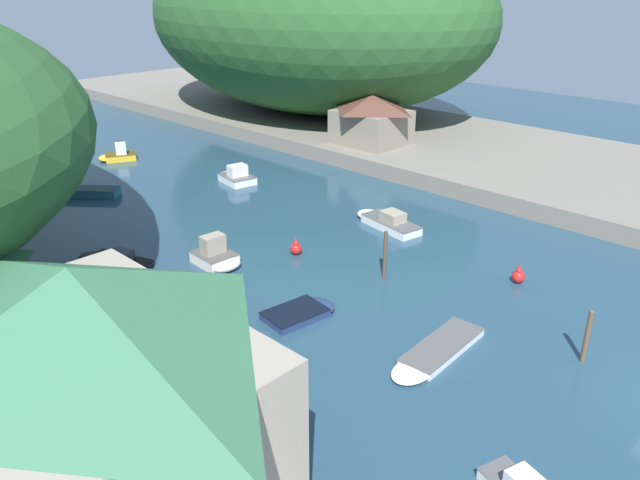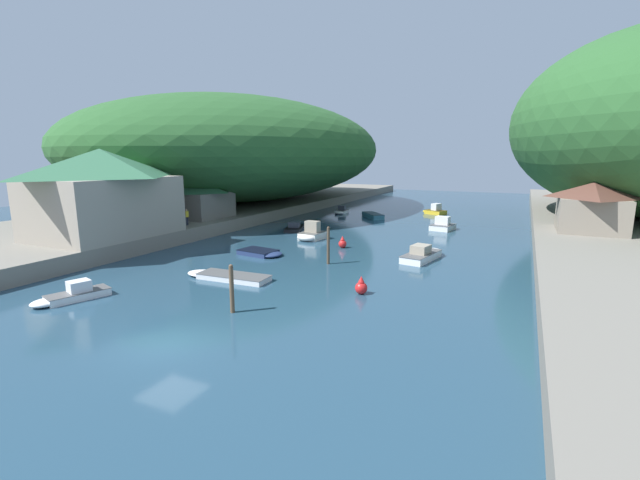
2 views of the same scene
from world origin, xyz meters
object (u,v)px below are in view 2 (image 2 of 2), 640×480
at_px(boat_cabin_cruiser, 225,276).
at_px(boat_far_upstream, 434,211).
at_px(waterfront_building, 103,191).
at_px(person_on_quay, 187,216).
at_px(boat_moored_right, 262,253).
at_px(boathouse_shed, 201,198).
at_px(channel_buoy_far, 343,243).
at_px(boat_near_quay, 444,225).
at_px(boat_open_rowboat, 311,234).
at_px(boat_yellow_tender, 71,295).
at_px(right_bank_cottage, 592,206).
at_px(boat_white_cruiser, 424,254).
at_px(boat_red_skiff, 371,215).
at_px(boat_mid_channel, 341,211).
at_px(channel_buoy_near, 361,287).
at_px(boat_small_dinghy, 295,227).

bearing_deg(boat_cabin_cruiser, boat_far_upstream, -12.07).
xyz_separation_m(waterfront_building, person_on_quay, (2.28, 7.63, -2.98)).
relative_size(boat_moored_right, boat_cabin_cruiser, 0.65).
relative_size(boathouse_shed, channel_buoy_far, 5.89).
bearing_deg(boat_near_quay, boat_cabin_cruiser, -100.29).
relative_size(boat_open_rowboat, boat_yellow_tender, 0.75).
bearing_deg(right_bank_cottage, person_on_quay, -159.69).
bearing_deg(boat_yellow_tender, boat_white_cruiser, -113.00).
xyz_separation_m(boat_red_skiff, boat_mid_channel, (-5.45, 2.23, 0.01)).
xyz_separation_m(boathouse_shed, channel_buoy_near, (24.98, -14.67, -3.17)).
relative_size(boat_near_quay, boat_small_dinghy, 0.77).
bearing_deg(boat_mid_channel, right_bank_cottage, 154.43).
bearing_deg(boat_open_rowboat, boat_mid_channel, -72.61).
distance_m(boat_mid_channel, channel_buoy_near, 38.21).
xyz_separation_m(waterfront_building, boat_yellow_tender, (9.83, -10.40, -4.99)).
distance_m(boat_near_quay, channel_buoy_far, 15.99).
height_order(waterfront_building, boathouse_shed, waterfront_building).
height_order(boathouse_shed, boat_white_cruiser, boathouse_shed).
bearing_deg(boat_open_rowboat, channel_buoy_near, 129.91).
relative_size(boat_cabin_cruiser, channel_buoy_near, 5.59).
bearing_deg(channel_buoy_near, boat_white_cruiser, 82.22).
distance_m(boat_white_cruiser, boat_mid_channel, 29.45).
bearing_deg(boat_yellow_tender, boat_mid_channel, -71.60).
bearing_deg(boat_mid_channel, boat_white_cruiser, 121.42).
distance_m(boat_cabin_cruiser, boat_yellow_tender, 9.27).
bearing_deg(boat_small_dinghy, waterfront_building, -138.51).
relative_size(boathouse_shed, right_bank_cottage, 0.99).
height_order(boat_cabin_cruiser, channel_buoy_far, channel_buoy_far).
bearing_deg(channel_buoy_far, boat_cabin_cruiser, -105.13).
bearing_deg(person_on_quay, right_bank_cottage, -62.84).
height_order(right_bank_cottage, boat_near_quay, right_bank_cottage).
distance_m(boat_far_upstream, boat_open_rowboat, 26.56).
xyz_separation_m(boat_far_upstream, channel_buoy_near, (3.21, -39.86, -0.03)).
bearing_deg(boat_yellow_tender, channel_buoy_far, -95.76).
height_order(boat_small_dinghy, channel_buoy_far, channel_buoy_far).
bearing_deg(boat_mid_channel, boat_far_upstream, -162.76).
distance_m(boat_mid_channel, boat_small_dinghy, 15.65).
distance_m(boathouse_shed, boat_red_skiff, 23.27).
distance_m(boat_mid_channel, boat_yellow_tender, 43.29).
xyz_separation_m(boat_red_skiff, boat_white_cruiser, (11.93, -21.55, 0.07)).
height_order(right_bank_cottage, boat_far_upstream, right_bank_cottage).
distance_m(boat_open_rowboat, channel_buoy_near, 17.95).
relative_size(boat_far_upstream, person_on_quay, 2.30).
height_order(boat_far_upstream, channel_buoy_near, boat_far_upstream).
bearing_deg(boat_red_skiff, boat_near_quay, -69.04).
height_order(boat_far_upstream, boat_yellow_tender, boat_far_upstream).
xyz_separation_m(boat_cabin_cruiser, boat_small_dinghy, (-5.37, 20.01, 0.11)).
height_order(boathouse_shed, boat_mid_channel, boathouse_shed).
relative_size(boat_mid_channel, boat_yellow_tender, 0.73).
bearing_deg(boat_white_cruiser, boat_yellow_tender, -119.68).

